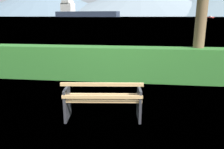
% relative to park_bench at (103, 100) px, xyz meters
% --- Properties ---
extents(ground_plane, '(1400.00, 1400.00, 0.00)m').
position_rel_park_bench_xyz_m(ground_plane, '(-0.01, 0.06, -0.42)').
color(ground_plane, olive).
extents(water_surface, '(620.00, 620.00, 0.00)m').
position_rel_park_bench_xyz_m(water_surface, '(-0.01, 306.64, -0.42)').
color(water_surface, '#7A99A8').
rests_on(water_surface, ground_plane).
extents(park_bench, '(1.61, 0.73, 0.87)m').
position_rel_park_bench_xyz_m(park_bench, '(0.00, 0.00, 0.00)').
color(park_bench, tan).
rests_on(park_bench, ground_plane).
extents(hedge_row, '(10.19, 0.67, 1.10)m').
position_rel_park_bench_xyz_m(hedge_row, '(-0.01, 2.96, 0.13)').
color(hedge_row, '#2D6B28').
rests_on(hedge_row, ground_plane).
extents(cargo_ship_large, '(88.79, 34.10, 21.45)m').
position_rel_park_bench_xyz_m(cargo_ship_large, '(-77.23, 298.16, 5.58)').
color(cargo_ship_large, '#2D384C').
rests_on(cargo_ship_large, water_surface).
extents(fishing_boat_near, '(5.04, 6.71, 1.53)m').
position_rel_park_bench_xyz_m(fishing_boat_near, '(56.33, 191.27, 0.12)').
color(fishing_boat_near, '#B2332D').
rests_on(fishing_boat_near, water_surface).
extents(distant_hills, '(817.27, 458.97, 69.83)m').
position_rel_park_bench_xyz_m(distant_hills, '(13.43, 545.72, 32.00)').
color(distant_hills, slate).
rests_on(distant_hills, ground_plane).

